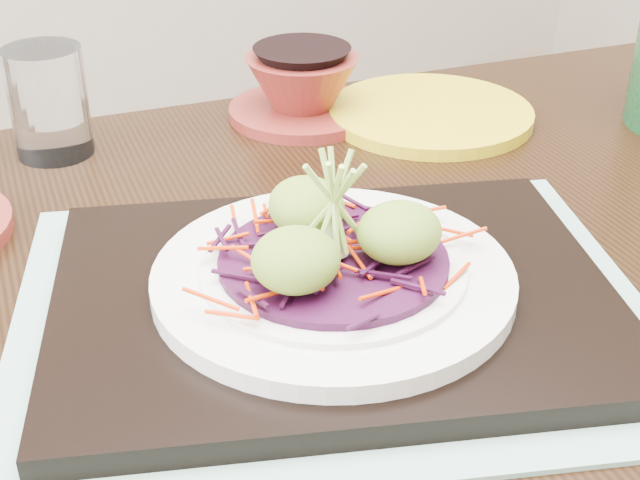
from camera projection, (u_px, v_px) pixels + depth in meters
name	position (u px, v px, depth m)	size (l,w,h in m)	color
dining_table	(353.00, 381.00, 0.72)	(1.27, 0.92, 0.74)	black
placemat	(333.00, 309.00, 0.63)	(0.45, 0.35, 0.00)	gray
serving_tray	(333.00, 297.00, 0.63)	(0.39, 0.29, 0.02)	black
white_plate	(333.00, 276.00, 0.62)	(0.25, 0.25, 0.02)	silver
cabbage_bed	(333.00, 260.00, 0.61)	(0.16, 0.16, 0.01)	#310929
carrot_julienne	(333.00, 251.00, 0.61)	(0.19, 0.19, 0.01)	red
guacamole_scoops	(334.00, 232.00, 0.60)	(0.14, 0.12, 0.04)	olive
scallion_garnish	(334.00, 207.00, 0.59)	(0.06, 0.06, 0.09)	#91BB4A
water_glass	(49.00, 102.00, 0.84)	(0.07, 0.07, 0.11)	white
terracotta_bowl_set	(302.00, 90.00, 0.94)	(0.21, 0.21, 0.07)	maroon
yellow_plate	(430.00, 114.00, 0.94)	(0.22, 0.22, 0.01)	#B59D14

